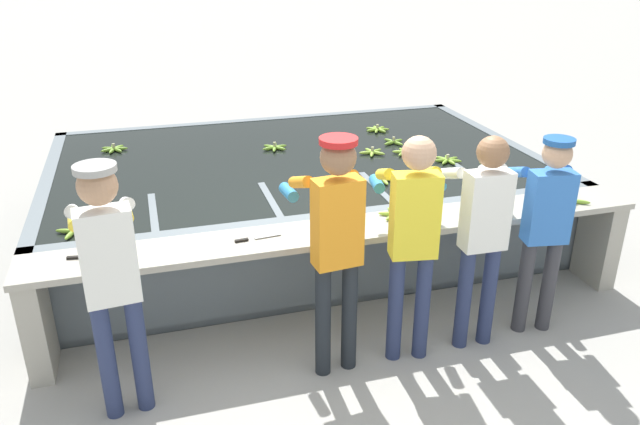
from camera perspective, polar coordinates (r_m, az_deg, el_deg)
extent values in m
plane|color=#A3A099|center=(5.02, 3.64, -11.05)|extent=(80.00, 80.00, 0.00)
cube|color=slate|center=(6.69, -2.19, -1.34)|extent=(4.85, 3.15, 0.06)
cube|color=slate|center=(5.21, 1.86, -4.23)|extent=(4.85, 0.12, 0.83)
cube|color=slate|center=(7.93, -4.95, 5.64)|extent=(4.85, 0.12, 0.83)
cube|color=slate|center=(6.44, -23.12, -0.61)|extent=(0.12, 3.15, 0.83)
cube|color=slate|center=(7.43, 15.77, 3.57)|extent=(0.12, 3.15, 0.83)
cube|color=black|center=(6.53, -2.25, 1.95)|extent=(4.61, 2.91, 0.77)
cube|color=slate|center=(5.41, -14.56, -3.93)|extent=(0.06, 0.80, 0.83)
cube|color=slate|center=(5.50, -4.44, -2.73)|extent=(0.06, 0.80, 0.83)
cube|color=slate|center=(5.75, 5.05, -1.53)|extent=(0.06, 0.80, 0.83)
cube|color=slate|center=(6.15, 13.53, -0.41)|extent=(0.06, 0.80, 0.83)
cube|color=#A8A393|center=(4.80, 2.98, -1.62)|extent=(4.85, 0.45, 0.05)
cube|color=#A8A393|center=(4.85, -24.48, -9.23)|extent=(0.16, 0.41, 0.78)
cube|color=#A8A393|center=(6.09, 24.08, -2.40)|extent=(0.16, 0.41, 0.78)
cylinder|color=navy|center=(4.25, -18.89, -12.71)|extent=(0.11, 0.11, 0.85)
cylinder|color=navy|center=(4.25, -16.16, -12.28)|extent=(0.11, 0.11, 0.85)
cube|color=white|center=(3.88, -18.81, -3.80)|extent=(0.34, 0.20, 0.60)
sphere|color=tan|center=(3.71, -19.70, 2.31)|extent=(0.23, 0.23, 0.23)
cylinder|color=#9E9E99|center=(3.67, -19.92, 3.82)|extent=(0.24, 0.24, 0.04)
cylinder|color=white|center=(4.02, -21.75, 0.11)|extent=(0.11, 0.32, 0.18)
cylinder|color=gold|center=(4.32, -21.54, -0.67)|extent=(0.10, 0.21, 0.08)
cylinder|color=white|center=(4.03, -17.25, 0.79)|extent=(0.11, 0.32, 0.18)
cylinder|color=gold|center=(4.32, -17.34, -0.03)|extent=(0.10, 0.21, 0.08)
cylinder|color=#1E2328|center=(4.38, 0.28, -9.90)|extent=(0.11, 0.11, 0.86)
cylinder|color=#1E2328|center=(4.45, 2.69, -9.36)|extent=(0.11, 0.11, 0.86)
cube|color=orange|center=(4.06, 1.61, -0.95)|extent=(0.34, 0.20, 0.61)
sphere|color=#896042|center=(3.90, 1.68, 5.08)|extent=(0.23, 0.23, 0.23)
cylinder|color=red|center=(3.86, 1.70, 6.57)|extent=(0.24, 0.24, 0.04)
cylinder|color=orange|center=(4.14, -1.78, 2.80)|extent=(0.11, 0.32, 0.18)
cylinder|color=teal|center=(4.42, -2.88, 1.86)|extent=(0.10, 0.21, 0.08)
cylinder|color=orange|center=(4.25, 2.28, 3.37)|extent=(0.11, 0.32, 0.18)
cylinder|color=teal|center=(4.52, 0.95, 2.42)|extent=(0.10, 0.21, 0.08)
cylinder|color=navy|center=(4.57, 6.90, -8.66)|extent=(0.11, 0.11, 0.84)
cylinder|color=navy|center=(4.62, 9.34, -8.45)|extent=(0.11, 0.11, 0.84)
cube|color=yellow|center=(4.26, 8.67, -0.30)|extent=(0.34, 0.22, 0.60)
sphere|color=tan|center=(4.10, 9.05, 5.38)|extent=(0.23, 0.23, 0.23)
cylinder|color=yellow|center=(4.36, 5.97, 3.49)|extent=(0.13, 0.32, 0.18)
cylinder|color=teal|center=(4.65, 5.22, 2.64)|extent=(0.12, 0.21, 0.08)
cylinder|color=yellow|center=(4.44, 10.00, 3.63)|extent=(0.13, 0.32, 0.18)
cylinder|color=teal|center=(4.73, 9.02, 2.78)|extent=(0.12, 0.21, 0.08)
cylinder|color=navy|center=(4.79, 13.02, -7.66)|extent=(0.11, 0.11, 0.82)
cylinder|color=navy|center=(4.88, 15.13, -7.29)|extent=(0.11, 0.11, 0.82)
cube|color=white|center=(4.52, 14.95, 0.16)|extent=(0.33, 0.18, 0.58)
sphere|color=#896042|center=(4.38, 15.54, 5.35)|extent=(0.22, 0.22, 0.22)
cylinder|color=white|center=(4.58, 11.98, 3.53)|extent=(0.09, 0.31, 0.18)
cylinder|color=teal|center=(4.85, 10.55, 2.69)|extent=(0.09, 0.20, 0.08)
cylinder|color=white|center=(4.73, 15.48, 3.81)|extent=(0.09, 0.31, 0.18)
cylinder|color=teal|center=(4.99, 13.90, 2.99)|extent=(0.09, 0.20, 0.08)
cylinder|color=#38383D|center=(5.12, 18.15, -6.45)|extent=(0.11, 0.11, 0.78)
cylinder|color=#38383D|center=(5.20, 20.17, -6.24)|extent=(0.11, 0.11, 0.78)
cube|color=blue|center=(4.87, 20.19, 0.46)|extent=(0.34, 0.22, 0.55)
sphere|color=tan|center=(4.74, 20.88, 5.03)|extent=(0.21, 0.21, 0.21)
cylinder|color=#1E5199|center=(4.71, 21.05, 6.13)|extent=(0.22, 0.22, 0.04)
cylinder|color=blue|center=(4.95, 17.61, 3.54)|extent=(0.13, 0.32, 0.18)
cylinder|color=teal|center=(5.22, 16.34, 2.79)|extent=(0.12, 0.21, 0.08)
cylinder|color=blue|center=(5.09, 20.92, 3.61)|extent=(0.13, 0.32, 0.18)
cylinder|color=teal|center=(5.35, 19.51, 2.88)|extent=(0.12, 0.21, 0.08)
ellipsoid|color=#7FAD33|center=(4.99, -21.87, -1.88)|extent=(0.09, 0.17, 0.04)
ellipsoid|color=#7FAD33|center=(5.01, -21.04, -1.64)|extent=(0.17, 0.09, 0.04)
ellipsoid|color=#7FAD33|center=(5.08, -21.35, -1.35)|extent=(0.09, 0.17, 0.04)
ellipsoid|color=#7FAD33|center=(5.06, -22.16, -1.58)|extent=(0.17, 0.09, 0.04)
cylinder|color=tan|center=(5.02, -21.66, -1.24)|extent=(0.03, 0.03, 0.04)
ellipsoid|color=#75A333|center=(6.88, 7.06, 6.50)|extent=(0.17, 0.10, 0.04)
ellipsoid|color=#75A333|center=(6.88, 6.41, 6.53)|extent=(0.10, 0.17, 0.04)
ellipsoid|color=#75A333|center=(6.81, 6.42, 6.34)|extent=(0.17, 0.10, 0.04)
ellipsoid|color=#75A333|center=(6.81, 7.08, 6.31)|extent=(0.10, 0.17, 0.04)
cylinder|color=tan|center=(6.83, 6.76, 6.70)|extent=(0.03, 0.03, 0.04)
ellipsoid|color=#7FAD33|center=(6.24, 15.22, 4.02)|extent=(0.16, 0.12, 0.04)
ellipsoid|color=#7FAD33|center=(6.26, 15.90, 4.02)|extent=(0.12, 0.16, 0.04)
ellipsoid|color=#7FAD33|center=(6.33, 15.70, 4.26)|extent=(0.16, 0.12, 0.04)
ellipsoid|color=#7FAD33|center=(6.31, 15.03, 4.26)|extent=(0.12, 0.16, 0.04)
cylinder|color=tan|center=(6.27, 15.50, 4.45)|extent=(0.03, 0.03, 0.04)
ellipsoid|color=#75A333|center=(6.90, -17.87, 5.58)|extent=(0.17, 0.05, 0.04)
ellipsoid|color=#75A333|center=(6.95, -18.01, 5.67)|extent=(0.14, 0.15, 0.04)
ellipsoid|color=#75A333|center=(6.96, -18.38, 5.66)|extent=(0.06, 0.17, 0.04)
ellipsoid|color=#75A333|center=(6.94, -18.71, 5.56)|extent=(0.16, 0.12, 0.04)
ellipsoid|color=#75A333|center=(6.89, -18.75, 5.44)|extent=(0.17, 0.09, 0.04)
ellipsoid|color=#75A333|center=(6.86, -18.47, 5.40)|extent=(0.09, 0.17, 0.04)
ellipsoid|color=#75A333|center=(6.86, -18.07, 5.46)|extent=(0.12, 0.16, 0.04)
cylinder|color=tan|center=(6.90, -18.36, 5.82)|extent=(0.03, 0.03, 0.04)
ellipsoid|color=#93BC3D|center=(6.56, 8.10, 5.60)|extent=(0.16, 0.13, 0.04)
ellipsoid|color=#93BC3D|center=(6.56, 7.62, 5.63)|extent=(0.05, 0.17, 0.04)
ellipsoid|color=#93BC3D|center=(6.52, 7.36, 5.51)|extent=(0.17, 0.10, 0.04)
ellipsoid|color=#93BC3D|center=(6.47, 7.60, 5.37)|extent=(0.16, 0.13, 0.04)
ellipsoid|color=#93BC3D|center=(6.47, 8.09, 5.34)|extent=(0.05, 0.17, 0.04)
ellipsoid|color=#93BC3D|center=(6.52, 8.33, 5.46)|extent=(0.17, 0.10, 0.04)
cylinder|color=tan|center=(6.51, 7.87, 5.78)|extent=(0.03, 0.03, 0.04)
ellipsoid|color=#93BC3D|center=(6.46, 4.33, 5.49)|extent=(0.17, 0.06, 0.04)
ellipsoid|color=#93BC3D|center=(6.43, 4.77, 5.36)|extent=(0.10, 0.17, 0.04)
ellipsoid|color=#93BC3D|center=(6.46, 5.26, 5.44)|extent=(0.15, 0.14, 0.04)
ellipsoid|color=#93BC3D|center=(6.52, 5.12, 5.61)|extent=(0.17, 0.11, 0.04)
ellipsoid|color=#93BC3D|center=(6.52, 4.55, 5.64)|extent=(0.07, 0.17, 0.04)
cylinder|color=tan|center=(6.47, 4.82, 5.81)|extent=(0.03, 0.03, 0.04)
ellipsoid|color=#8CB738|center=(7.34, 5.51, 7.67)|extent=(0.16, 0.13, 0.04)
ellipsoid|color=#8CB738|center=(7.35, 5.13, 7.69)|extent=(0.05, 0.17, 0.04)
ellipsoid|color=#8CB738|center=(7.32, 4.86, 7.63)|extent=(0.15, 0.14, 0.04)
ellipsoid|color=#8CB738|center=(7.27, 4.89, 7.53)|extent=(0.17, 0.06, 0.04)
ellipsoid|color=#8CB738|center=(7.25, 5.20, 7.46)|extent=(0.11, 0.17, 0.04)
ellipsoid|color=#8CB738|center=(7.26, 5.57, 7.48)|extent=(0.10, 0.17, 0.04)
ellipsoid|color=#8CB738|center=(7.30, 5.70, 7.57)|extent=(0.17, 0.08, 0.04)
cylinder|color=tan|center=(7.29, 5.28, 7.84)|extent=(0.03, 0.03, 0.04)
ellipsoid|color=#7FAD33|center=(6.33, 11.10, 4.71)|extent=(0.17, 0.06, 0.04)
ellipsoid|color=#7FAD33|center=(6.30, 11.41, 4.59)|extent=(0.15, 0.14, 0.04)
ellipsoid|color=#7FAD33|center=(6.31, 11.84, 4.57)|extent=(0.05, 0.17, 0.04)
ellipsoid|color=#7FAD33|center=(6.34, 12.07, 4.67)|extent=(0.16, 0.12, 0.04)
ellipsoid|color=#7FAD33|center=(6.39, 11.93, 4.81)|extent=(0.17, 0.09, 0.04)
ellipsoid|color=#7FAD33|center=(6.40, 11.52, 4.88)|extent=(0.09, 0.17, 0.04)
ellipsoid|color=#7FAD33|center=(6.38, 11.16, 4.84)|extent=(0.12, 0.16, 0.04)
cylinder|color=tan|center=(6.34, 11.60, 5.03)|extent=(0.03, 0.03, 0.04)
ellipsoid|color=#75A333|center=(6.60, -3.76, 5.89)|extent=(0.14, 0.15, 0.04)
ellipsoid|color=#75A333|center=(6.65, -3.74, 6.03)|extent=(0.17, 0.08, 0.04)
ellipsoid|color=#75A333|center=(6.68, -4.13, 6.10)|extent=(0.08, 0.17, 0.04)
ellipsoid|color=#75A333|center=(6.66, -4.56, 6.03)|extent=(0.14, 0.15, 0.04)
ellipsoid|color=#75A333|center=(6.61, -4.59, 5.88)|extent=(0.17, 0.08, 0.04)
ellipsoid|color=#75A333|center=(6.58, -4.19, 5.81)|extent=(0.08, 0.17, 0.04)
cylinder|color=tan|center=(6.62, -4.17, 6.25)|extent=(0.03, 0.03, 0.04)
ellipsoid|color=#9EC642|center=(5.74, 6.28, 3.04)|extent=(0.17, 0.09, 0.04)
ellipsoid|color=#9EC642|center=(5.79, 5.89, 3.23)|extent=(0.13, 0.16, 0.04)
ellipsoid|color=#9EC642|center=(5.77, 5.28, 3.18)|extent=(0.12, 0.16, 0.04)
ellipsoid|color=#9EC642|center=(5.71, 5.30, 2.95)|extent=(0.17, 0.08, 0.04)
ellipsoid|color=#9EC642|center=(5.69, 5.92, 2.86)|extent=(0.04, 0.17, 0.04)
cylinder|color=tan|center=(5.73, 5.75, 3.39)|extent=(0.03, 0.03, 0.04)
ellipsoid|color=#93BC3D|center=(5.04, 6.66, 0.07)|extent=(0.05, 0.17, 0.04)
ellipsoid|color=#93BC3D|center=(5.00, 6.31, -0.12)|extent=(0.17, 0.11, 0.04)
ellipsoid|color=#93BC3D|center=(4.95, 6.60, -0.36)|extent=(0.16, 0.13, 0.04)
ellipsoid|color=#93BC3D|center=(4.95, 7.23, -0.40)|extent=(0.05, 0.17, 0.04)
ellipsoid|color=#93BC3D|center=(4.99, 7.57, -0.20)|extent=(0.17, 0.11, 0.04)
ellipsoid|color=#93BC3D|center=(5.04, 7.28, 0.03)|extent=(0.16, 0.13, 0.04)
cylinder|color=tan|center=(4.98, 6.96, 0.21)|extent=(0.03, 0.03, 0.04)
ellipsoid|color=#8CB738|center=(5.58, 22.12, 0.78)|extent=(0.13, 0.16, 0.04)
ellipsoid|color=#8CB738|center=(5.63, 22.65, 0.92)|extent=(0.16, 0.13, 0.04)
ellipsoid|color=#8CB738|center=(5.68, 22.08, 1.19)|extent=(0.13, 0.16, 0.04)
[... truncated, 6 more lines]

